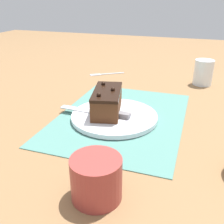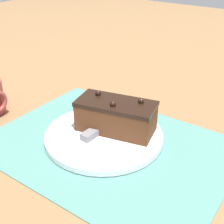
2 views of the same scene
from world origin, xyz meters
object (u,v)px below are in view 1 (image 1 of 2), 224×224
object	(u,v)px
chocolate_cake	(107,101)
drinking_glass	(203,72)
cake_plate	(114,116)
serving_knife	(107,113)
coffee_mug	(97,178)
dessert_fork	(104,74)

from	to	relation	value
chocolate_cake	drinking_glass	size ratio (longest dim) A/B	1.78
cake_plate	serving_knife	distance (m)	0.02
coffee_mug	dessert_fork	world-z (taller)	coffee_mug
cake_plate	serving_knife	world-z (taller)	serving_knife
dessert_fork	cake_plate	bearing A→B (deg)	170.07
serving_knife	coffee_mug	world-z (taller)	coffee_mug
drinking_glass	coffee_mug	distance (m)	0.71
dessert_fork	chocolate_cake	bearing A→B (deg)	167.60
serving_knife	coffee_mug	bearing A→B (deg)	-160.06
cake_plate	dessert_fork	world-z (taller)	cake_plate
cake_plate	dessert_fork	distance (m)	0.44
serving_knife	chocolate_cake	bearing A→B (deg)	21.42
cake_plate	coffee_mug	xyz separation A→B (m)	(-0.29, -0.07, 0.03)
chocolate_cake	dessert_fork	xyz separation A→B (m)	(0.39, 0.15, -0.05)
chocolate_cake	serving_knife	size ratio (longest dim) A/B	0.79
chocolate_cake	drinking_glass	world-z (taller)	drinking_glass
cake_plate	coffee_mug	distance (m)	0.30
serving_knife	dessert_fork	xyz separation A→B (m)	(0.41, 0.16, -0.02)
chocolate_cake	serving_knife	xyz separation A→B (m)	(-0.02, -0.01, -0.03)
coffee_mug	dessert_fork	distance (m)	0.74
cake_plate	chocolate_cake	xyz separation A→B (m)	(0.01, 0.03, 0.04)
cake_plate	dessert_fork	bearing A→B (deg)	23.95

